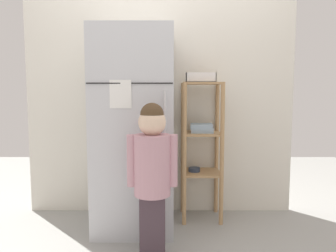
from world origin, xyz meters
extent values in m
plane|color=#999993|center=(0.00, 0.00, 0.00)|extent=(6.00, 6.00, 0.00)
cube|color=silver|center=(0.00, 0.39, 1.08)|extent=(2.50, 0.03, 2.15)
cube|color=silver|center=(-0.20, 0.02, 0.83)|extent=(0.64, 0.68, 1.65)
cube|color=black|center=(-0.20, -0.32, 1.21)|extent=(0.63, 0.01, 0.01)
cylinder|color=silver|center=(0.05, -0.34, 0.92)|extent=(0.02, 0.02, 0.49)
cube|color=white|center=(-0.27, -0.32, 1.13)|extent=(0.16, 0.01, 0.21)
cube|color=orange|center=(-0.04, -0.32, 0.93)|extent=(0.04, 0.02, 0.04)
cube|color=#AC12D2|center=(-0.09, -0.32, 1.01)|extent=(0.03, 0.02, 0.03)
cube|color=#C80B66|center=(0.00, -0.32, 0.97)|extent=(0.04, 0.02, 0.04)
cube|color=orange|center=(0.01, -0.32, 0.65)|extent=(0.04, 0.02, 0.04)
cube|color=#46363E|center=(-0.03, -0.51, 0.22)|extent=(0.18, 0.11, 0.44)
cylinder|color=#BF8C99|center=(-0.03, -0.51, 0.65)|extent=(0.25, 0.25, 0.42)
sphere|color=#BF8C99|center=(-0.03, -0.44, 0.85)|extent=(0.11, 0.11, 0.11)
sphere|color=beige|center=(-0.03, -0.51, 0.94)|extent=(0.19, 0.19, 0.19)
sphere|color=#4C3823|center=(-0.03, -0.51, 1.00)|extent=(0.16, 0.16, 0.16)
cylinder|color=#BF8C99|center=(-0.17, -0.51, 0.68)|extent=(0.07, 0.07, 0.36)
cylinder|color=#BF8C99|center=(0.11, -0.51, 0.68)|extent=(0.07, 0.07, 0.36)
cylinder|color=tan|center=(0.21, 0.04, 0.61)|extent=(0.04, 0.04, 1.23)
cylinder|color=tan|center=(0.53, 0.04, 0.61)|extent=(0.04, 0.04, 1.23)
cylinder|color=tan|center=(0.21, 0.34, 0.61)|extent=(0.04, 0.04, 1.23)
cylinder|color=tan|center=(0.53, 0.34, 0.61)|extent=(0.04, 0.04, 1.23)
cube|color=tan|center=(0.37, 0.19, 1.22)|extent=(0.34, 0.32, 0.02)
cube|color=tan|center=(0.37, 0.19, 0.78)|extent=(0.34, 0.32, 0.02)
cube|color=tan|center=(0.37, 0.19, 0.42)|extent=(0.34, 0.32, 0.02)
cube|color=#99B2C6|center=(0.38, 0.19, 0.81)|extent=(0.21, 0.20, 0.04)
cube|color=#99B2C6|center=(0.37, 0.19, 0.84)|extent=(0.21, 0.20, 0.03)
cylinder|color=#2D384C|center=(0.31, 0.19, 0.45)|extent=(0.10, 0.10, 0.04)
cube|color=white|center=(0.36, 0.19, 1.23)|extent=(0.26, 0.17, 0.01)
cube|color=white|center=(0.36, 0.11, 1.27)|extent=(0.26, 0.01, 0.08)
cube|color=white|center=(0.36, 0.27, 1.27)|extent=(0.26, 0.01, 0.08)
cube|color=white|center=(0.23, 0.19, 1.27)|extent=(0.01, 0.17, 0.08)
cube|color=white|center=(0.49, 0.19, 1.27)|extent=(0.01, 0.17, 0.08)
sphere|color=#AB231A|center=(0.32, 0.18, 1.27)|extent=(0.08, 0.08, 0.08)
sphere|color=orange|center=(0.39, 0.20, 1.27)|extent=(0.07, 0.07, 0.07)
camera|label=1|loc=(0.07, -2.74, 1.15)|focal=35.44mm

